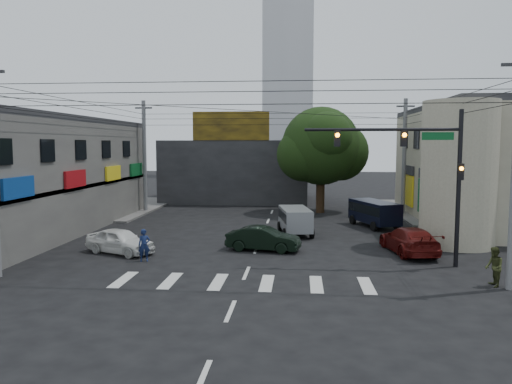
# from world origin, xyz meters

# --- Properties ---
(ground) EXTENTS (160.00, 160.00, 0.00)m
(ground) POSITION_xyz_m (0.00, 0.00, 0.00)
(ground) COLOR black
(ground) RESTS_ON ground
(sidewalk_far_left) EXTENTS (16.00, 16.00, 0.15)m
(sidewalk_far_left) POSITION_xyz_m (-18.00, 18.00, 0.07)
(sidewalk_far_left) COLOR #514F4C
(sidewalk_far_left) RESTS_ON ground
(sidewalk_far_right) EXTENTS (16.00, 16.00, 0.15)m
(sidewalk_far_right) POSITION_xyz_m (18.00, 18.00, 0.07)
(sidewalk_far_right) COLOR #514F4C
(sidewalk_far_right) RESTS_ON ground
(corner_column) EXTENTS (4.00, 4.00, 8.00)m
(corner_column) POSITION_xyz_m (11.00, 4.00, 4.00)
(corner_column) COLOR gray
(corner_column) RESTS_ON ground
(building_far) EXTENTS (14.00, 10.00, 6.00)m
(building_far) POSITION_xyz_m (-4.00, 26.00, 3.00)
(building_far) COLOR #232326
(building_far) RESTS_ON ground
(billboard) EXTENTS (7.00, 0.30, 2.60)m
(billboard) POSITION_xyz_m (-4.00, 21.10, 7.30)
(billboard) COLOR olive
(billboard) RESTS_ON building_far
(tower_distant) EXTENTS (9.00, 9.00, 44.00)m
(tower_distant) POSITION_xyz_m (0.00, 70.00, 22.00)
(tower_distant) COLOR silver
(tower_distant) RESTS_ON ground
(street_tree) EXTENTS (6.40, 6.40, 8.70)m
(street_tree) POSITION_xyz_m (4.00, 17.00, 5.47)
(street_tree) COLOR black
(street_tree) RESTS_ON ground
(traffic_gantry) EXTENTS (7.10, 0.35, 7.20)m
(traffic_gantry) POSITION_xyz_m (7.82, -1.00, 4.83)
(traffic_gantry) COLOR black
(traffic_gantry) RESTS_ON ground
(utility_pole_far_left) EXTENTS (0.32, 0.32, 9.20)m
(utility_pole_far_left) POSITION_xyz_m (-10.50, 16.00, 4.60)
(utility_pole_far_left) COLOR #59595B
(utility_pole_far_left) RESTS_ON ground
(utility_pole_far_right) EXTENTS (0.32, 0.32, 9.20)m
(utility_pole_far_right) POSITION_xyz_m (10.50, 16.00, 4.60)
(utility_pole_far_right) COLOR #59595B
(utility_pole_far_right) RESTS_ON ground
(dark_sedan) EXTENTS (2.71, 4.37, 1.28)m
(dark_sedan) POSITION_xyz_m (0.40, 1.74, 0.64)
(dark_sedan) COLOR black
(dark_sedan) RESTS_ON ground
(white_compact) EXTENTS (4.43, 4.99, 1.31)m
(white_compact) POSITION_xyz_m (-6.94, 0.41, 0.65)
(white_compact) COLOR silver
(white_compact) RESTS_ON ground
(maroon_sedan) EXTENTS (3.42, 5.35, 1.37)m
(maroon_sedan) POSITION_xyz_m (7.95, 1.74, 0.69)
(maroon_sedan) COLOR #500D0B
(maroon_sedan) RESTS_ON ground
(silver_minivan) EXTENTS (4.39, 2.87, 1.66)m
(silver_minivan) POSITION_xyz_m (2.03, 6.61, 0.83)
(silver_minivan) COLOR gray
(silver_minivan) RESTS_ON ground
(navy_van) EXTENTS (5.56, 4.64, 1.78)m
(navy_van) POSITION_xyz_m (7.38, 9.96, 0.89)
(navy_van) COLOR black
(navy_van) RESTS_ON ground
(traffic_officer) EXTENTS (0.80, 0.73, 1.57)m
(traffic_officer) POSITION_xyz_m (-5.15, -1.19, 0.78)
(traffic_officer) COLOR #142048
(traffic_officer) RESTS_ON ground
(pedestrian_olive) EXTENTS (0.79, 0.62, 1.59)m
(pedestrian_olive) POSITION_xyz_m (10.00, -4.18, 0.80)
(pedestrian_olive) COLOR #333A1A
(pedestrian_olive) RESTS_ON ground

